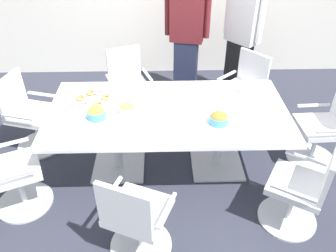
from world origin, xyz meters
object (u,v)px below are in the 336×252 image
Objects in this scene: napkin_pile at (246,89)px; person_standing_0 at (187,35)px; office_chair_3 at (243,93)px; snack_bowl_chips_yellow at (96,113)px; office_chair_6 at (9,175)px; conference_table at (168,120)px; office_chair_0 at (136,221)px; office_chair_2 at (324,131)px; office_chair_1 at (302,191)px; donut_platter at (93,99)px; office_chair_4 at (129,88)px; snack_bowl_cookies at (127,108)px; office_chair_5 at (30,117)px; person_standing_1 at (242,36)px; snack_bowl_pretzels at (219,118)px.

person_standing_0 is at bearing 114.12° from napkin_pile.
office_chair_3 reaches higher than snack_bowl_chips_yellow.
office_chair_6 is 5.67× the size of napkin_pile.
person_standing_0 is 1.38m from napkin_pile.
napkin_pile is (0.56, -1.25, -0.13)m from person_standing_0.
person_standing_0 is (0.30, 1.60, 0.28)m from conference_table.
office_chair_0 and office_chair_6 have the same top height.
person_standing_0 is (-1.41, 1.53, 0.50)m from office_chair_2.
office_chair_3 is (-0.17, 1.70, 0.00)m from office_chair_1.
person_standing_0 is 4.77× the size of donut_platter.
office_chair_2 and office_chair_6 have the same top height.
office_chair_4 is 0.52× the size of person_standing_0.
snack_bowl_cookies is at bearing -30.94° from donut_platter.
office_chair_3 is at bearing 96.84° from office_chair_6.
office_chair_1 is 1.00× the size of office_chair_6.
person_standing_0 is at bearing 138.06° from office_chair_5.
office_chair_4 is 5.34× the size of snack_bowl_cookies.
person_standing_0 is 10.23× the size of snack_bowl_cookies.
office_chair_2 is 1.00× the size of office_chair_4.
office_chair_5 is 1.31m from snack_bowl_cookies.
office_chair_3 and office_chair_6 have the same top height.
office_chair_2 and office_chair_3 have the same top height.
person_standing_1 is 4.71× the size of donut_platter.
office_chair_6 is at bearing -160.16° from conference_table.
snack_bowl_cookies is 0.47× the size of donut_platter.
snack_bowl_pretzels is at bearing 88.14° from office_chair_5.
office_chair_4 is at bearing 94.48° from snack_bowl_cookies.
office_chair_6 is (-3.19, -0.61, 0.00)m from office_chair_2.
person_standing_1 reaches higher than conference_table.
office_chair_2 is 0.53× the size of person_standing_1.
office_chair_4 is 5.67× the size of napkin_pile.
office_chair_5 is (-1.30, 1.49, 0.00)m from office_chair_0.
person_standing_0 reaches higher than person_standing_1.
office_chair_6 is 1.09m from donut_platter.
office_chair_4 is at bearing 71.64° from donut_platter.
office_chair_1 is at bearing 60.92° from office_chair_6.
snack_bowl_pretzels is at bearing 81.51° from office_chair_1.
napkin_pile is at bearing 69.08° from office_chair_2.
office_chair_0 and office_chair_1 have the same top height.
person_standing_1 reaches higher than office_chair_2.
office_chair_0 is 1.32m from office_chair_6.
office_chair_5 is at bearing 59.37° from office_chair_3.
office_chair_6 is at bearing 98.18° from office_chair_2.
office_chair_0 is 1.00× the size of office_chair_2.
office_chair_0 is 1.00× the size of office_chair_4.
snack_bowl_chips_yellow is (0.89, -0.53, 0.40)m from office_chair_5.
person_standing_1 reaches higher than snack_bowl_pretzels.
office_chair_1 reaches higher than conference_table.
office_chair_6 is (-1.00, -1.59, 0.00)m from office_chair_4.
snack_bowl_pretzels reaches higher than donut_platter.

